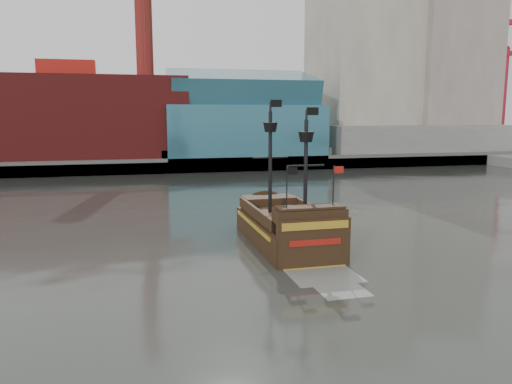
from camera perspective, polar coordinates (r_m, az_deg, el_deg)
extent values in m
plane|color=black|center=(30.09, 8.57, -11.49)|extent=(400.00, 400.00, 0.00)
cube|color=slate|center=(118.88, -8.62, 4.30)|extent=(220.00, 60.00, 2.00)
cube|color=#4C4C49|center=(89.64, -6.84, 3.04)|extent=(220.00, 1.00, 2.60)
cube|color=maroon|center=(98.61, -20.56, 7.85)|extent=(42.00, 18.00, 15.00)
cube|color=#2B6073|center=(98.32, -1.63, 6.95)|extent=(30.00, 16.00, 10.00)
cube|color=#BEB59D|center=(118.51, 12.12, 15.82)|extent=(20.00, 22.00, 46.00)
cube|color=gray|center=(123.57, 20.63, 13.30)|extent=(18.00, 18.00, 38.00)
cube|color=#BEB59D|center=(138.39, 12.84, 16.04)|extent=(24.00, 20.00, 52.00)
cube|color=slate|center=(109.41, 18.79, 5.63)|extent=(40.00, 6.00, 6.00)
cylinder|color=maroon|center=(101.56, -12.73, 18.70)|extent=(3.20, 3.20, 22.00)
cube|color=#2B6073|center=(98.36, -1.65, 11.61)|extent=(28.00, 14.94, 8.78)
cube|color=slate|center=(140.10, 25.63, 5.25)|extent=(4.00, 4.00, 3.00)
cylinder|color=#A61B2C|center=(140.13, 26.03, 11.16)|extent=(1.40, 1.40, 32.00)
cube|color=#A61B2C|center=(139.86, 25.49, 17.41)|extent=(5.00, 2.50, 2.50)
cube|color=slate|center=(154.16, 26.15, 5.47)|extent=(4.00, 4.00, 3.00)
cylinder|color=#A61B2C|center=(154.07, 26.45, 9.74)|extent=(1.40, 1.40, 26.00)
cube|color=#A61B2C|center=(152.99, 25.89, 14.30)|extent=(5.00, 2.50, 2.50)
cube|color=black|center=(40.61, 3.38, -5.05)|extent=(5.39, 12.78, 2.76)
cube|color=#46291A|center=(40.26, 3.40, -2.92)|extent=(4.85, 11.51, 0.32)
cube|color=black|center=(44.99, 1.43, -1.16)|extent=(4.53, 2.58, 1.06)
cube|color=black|center=(34.99, 6.16, -3.44)|extent=(5.06, 1.73, 1.91)
cube|color=black|center=(34.51, 6.68, -6.54)|extent=(5.21, 0.30, 4.25)
cube|color=#AF8622|center=(33.96, 6.82, -3.83)|extent=(4.78, 0.11, 0.53)
cube|color=maroon|center=(34.24, 6.79, -5.74)|extent=(3.72, 0.11, 0.43)
cylinder|color=black|center=(40.87, 1.64, 3.38)|extent=(0.30, 0.30, 8.29)
cylinder|color=black|center=(38.14, 5.70, 2.45)|extent=(0.30, 0.30, 7.65)
cone|color=black|center=(40.69, 1.65, 7.40)|extent=(1.18, 1.18, 0.74)
cone|color=black|center=(37.94, 5.76, 6.28)|extent=(1.18, 1.18, 0.74)
cube|color=black|center=(40.82, 2.32, 10.09)|extent=(0.96, 0.04, 0.58)
cube|color=black|center=(38.06, 6.49, 9.16)|extent=(0.96, 0.04, 0.58)
cube|color=gray|center=(33.29, 7.75, -9.42)|extent=(4.54, 3.85, 0.02)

